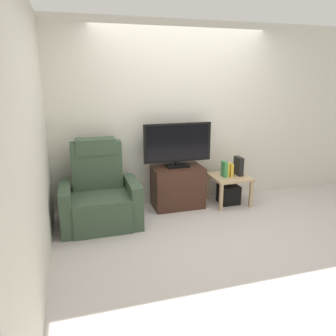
{
  "coord_description": "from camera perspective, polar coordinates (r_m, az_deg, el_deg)",
  "views": [
    {
      "loc": [
        -1.52,
        -3.42,
        1.85
      ],
      "look_at": [
        -0.37,
        0.5,
        0.7
      ],
      "focal_mm": 34.91,
      "sensor_mm": 36.0,
      "label": 1
    }
  ],
  "objects": [
    {
      "name": "ground_plane",
      "position": [
        4.18,
        6.93,
        -10.7
      ],
      "size": [
        6.4,
        6.4,
        0.0
      ],
      "primitive_type": "plane",
      "color": "#BCB2AD"
    },
    {
      "name": "wall_back",
      "position": [
        4.83,
        2.1,
        9.17
      ],
      "size": [
        6.4,
        0.06,
        2.6
      ],
      "primitive_type": "cube",
      "color": "beige",
      "rests_on": "ground"
    },
    {
      "name": "wall_side",
      "position": [
        3.48,
        -22.19,
        5.46
      ],
      "size": [
        0.06,
        4.48,
        2.6
      ],
      "primitive_type": "cube",
      "color": "beige",
      "rests_on": "ground"
    },
    {
      "name": "tv_stand",
      "position": [
        4.75,
        1.71,
        -3.31
      ],
      "size": [
        0.72,
        0.44,
        0.6
      ],
      "color": "#3D2319",
      "rests_on": "ground"
    },
    {
      "name": "television",
      "position": [
        4.6,
        1.7,
        4.2
      ],
      "size": [
        0.98,
        0.2,
        0.63
      ],
      "color": "black",
      "rests_on": "tv_stand"
    },
    {
      "name": "recliner_armchair",
      "position": [
        4.29,
        -11.84,
        -4.79
      ],
      "size": [
        0.98,
        0.78,
        1.08
      ],
      "rotation": [
        0.0,
        0.0,
        0.1
      ],
      "color": "#384C38",
      "rests_on": "ground"
    },
    {
      "name": "side_table",
      "position": [
        4.94,
        10.64,
        -2.06
      ],
      "size": [
        0.54,
        0.54,
        0.43
      ],
      "color": "tan",
      "rests_on": "ground"
    },
    {
      "name": "subwoofer_box",
      "position": [
        5.02,
        10.51,
        -4.49
      ],
      "size": [
        0.28,
        0.28,
        0.28
      ],
      "primitive_type": "cube",
      "color": "black",
      "rests_on": "ground"
    },
    {
      "name": "book_leftmost",
      "position": [
        4.83,
        9.8,
        -0.21
      ],
      "size": [
        0.05,
        0.13,
        0.23
      ],
      "primitive_type": "cube",
      "color": "#388C4C",
      "rests_on": "side_table"
    },
    {
      "name": "book_middle",
      "position": [
        4.85,
        10.23,
        -0.29
      ],
      "size": [
        0.03,
        0.12,
        0.21
      ],
      "primitive_type": "cube",
      "color": "gold",
      "rests_on": "side_table"
    },
    {
      "name": "book_rightmost",
      "position": [
        4.88,
        10.86,
        -0.31
      ],
      "size": [
        0.04,
        0.11,
        0.19
      ],
      "primitive_type": "cube",
      "color": "gold",
      "rests_on": "side_table"
    },
    {
      "name": "game_console",
      "position": [
        4.96,
        12.2,
        0.35
      ],
      "size": [
        0.07,
        0.2,
        0.27
      ],
      "primitive_type": "cube",
      "color": "black",
      "rests_on": "side_table"
    }
  ]
}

